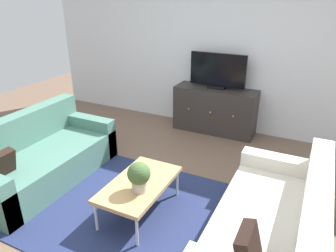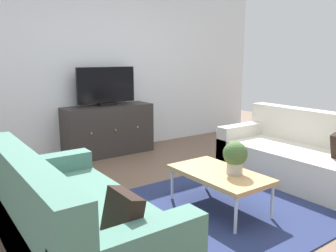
{
  "view_description": "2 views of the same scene",
  "coord_description": "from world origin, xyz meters",
  "views": [
    {
      "loc": [
        1.54,
        -2.48,
        2.22
      ],
      "look_at": [
        0.0,
        0.64,
        0.7
      ],
      "focal_mm": 33.76,
      "sensor_mm": 36.0,
      "label": 1
    },
    {
      "loc": [
        -2.2,
        -2.41,
        1.46
      ],
      "look_at": [
        0.0,
        0.64,
        0.7
      ],
      "focal_mm": 37.26,
      "sensor_mm": 36.0,
      "label": 2
    }
  ],
  "objects": [
    {
      "name": "ground_plane",
      "position": [
        0.0,
        0.0,
        0.0
      ],
      "size": [
        10.0,
        10.0,
        0.0
      ],
      "primitive_type": "plane",
      "color": "brown"
    },
    {
      "name": "wall_back",
      "position": [
        0.0,
        2.55,
        1.35
      ],
      "size": [
        6.4,
        0.12,
        2.7
      ],
      "primitive_type": "cube",
      "color": "white",
      "rests_on": "ground_plane"
    },
    {
      "name": "area_rug",
      "position": [
        0.0,
        -0.15,
        0.01
      ],
      "size": [
        2.5,
        1.9,
        0.01
      ],
      "primitive_type": "cube",
      "color": "navy",
      "rests_on": "ground_plane"
    },
    {
      "name": "couch_left_side",
      "position": [
        -1.44,
        -0.1,
        0.27
      ],
      "size": [
        0.89,
        1.84,
        0.81
      ],
      "color": "#4C7A6B",
      "rests_on": "ground_plane"
    },
    {
      "name": "couch_right_side",
      "position": [
        1.44,
        -0.1,
        0.27
      ],
      "size": [
        0.89,
        1.84,
        0.81
      ],
      "color": "beige",
      "rests_on": "ground_plane"
    },
    {
      "name": "coffee_table",
      "position": [
        0.05,
        -0.13,
        0.35
      ],
      "size": [
        0.55,
        0.97,
        0.38
      ],
      "color": "tan",
      "rests_on": "ground_plane"
    },
    {
      "name": "potted_plant",
      "position": [
        0.12,
        -0.25,
        0.55
      ],
      "size": [
        0.23,
        0.23,
        0.31
      ],
      "color": "#B7B2A8",
      "rests_on": "coffee_table"
    },
    {
      "name": "tv_console",
      "position": [
        0.07,
        2.27,
        0.37
      ],
      "size": [
        1.34,
        0.47,
        0.74
      ],
      "color": "#332D2B",
      "rests_on": "ground_plane"
    },
    {
      "name": "flat_screen_tv",
      "position": [
        0.07,
        2.29,
        1.02
      ],
      "size": [
        0.91,
        0.16,
        0.57
      ],
      "color": "black",
      "rests_on": "tv_console"
    }
  ]
}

